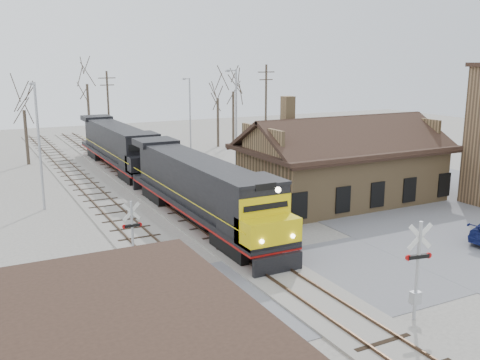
{
  "coord_description": "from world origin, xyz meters",
  "views": [
    {
      "loc": [
        -13.13,
        -19.68,
        10.43
      ],
      "look_at": [
        1.73,
        9.0,
        3.2
      ],
      "focal_mm": 40.0,
      "sensor_mm": 36.0,
      "label": 1
    }
  ],
  "objects": [
    {
      "name": "utility_pole_b",
      "position": [
        2.06,
        43.05,
        4.85
      ],
      "size": [
        2.0,
        0.24,
        9.27
      ],
      "color": "#382D23",
      "rests_on": "ground"
    },
    {
      "name": "locomotive_lead",
      "position": [
        0.0,
        10.94,
        2.33
      ],
      "size": [
        2.99,
        20.0,
        4.44
      ],
      "color": "black",
      "rests_on": "ground"
    },
    {
      "name": "road",
      "position": [
        0.0,
        0.0,
        0.01
      ],
      "size": [
        60.0,
        9.0,
        0.03
      ],
      "primitive_type": "cube",
      "color": "slate",
      "rests_on": "ground"
    },
    {
      "name": "streetlight_a",
      "position": [
        -8.61,
        19.68,
        5.04
      ],
      "size": [
        0.25,
        2.04,
        9.01
      ],
      "color": "#A5A8AD",
      "rests_on": "ground"
    },
    {
      "name": "tree_b",
      "position": [
        -7.62,
        38.23,
        6.46
      ],
      "size": [
        3.71,
        3.71,
        9.08
      ],
      "color": "#382D23",
      "rests_on": "ground"
    },
    {
      "name": "track_main",
      "position": [
        0.0,
        15.0,
        0.07
      ],
      "size": [
        3.4,
        90.0,
        0.24
      ],
      "color": "#A8A298",
      "rests_on": "ground"
    },
    {
      "name": "crossbuck_far",
      "position": [
        -6.14,
        5.6,
        1.72
      ],
      "size": [
        1.03,
        0.27,
        3.6
      ],
      "rotation": [
        0.0,
        0.0,
        3.17
      ],
      "color": "#A5A8AD",
      "rests_on": "ground"
    },
    {
      "name": "streetlight_c",
      "position": [
        9.1,
        35.29,
        4.83
      ],
      "size": [
        0.25,
        2.04,
        8.59
      ],
      "color": "#A5A8AD",
      "rests_on": "ground"
    },
    {
      "name": "utility_pole_c",
      "position": [
        16.14,
        30.69,
        5.24
      ],
      "size": [
        2.0,
        0.24,
        10.03
      ],
      "color": "#382D23",
      "rests_on": "ground"
    },
    {
      "name": "depot",
      "position": [
        11.99,
        12.0,
        2.41
      ],
      "size": [
        15.2,
        9.31,
        7.9
      ],
      "color": "#93754C",
      "rests_on": "ground"
    },
    {
      "name": "tree_c",
      "position": [
        1.16,
        49.81,
        8.79
      ],
      "size": [
        5.04,
        5.04,
        12.34
      ],
      "color": "#382D23",
      "rests_on": "ground"
    },
    {
      "name": "tree_d",
      "position": [
        14.64,
        39.8,
        6.92
      ],
      "size": [
        3.97,
        3.97,
        9.73
      ],
      "color": "#382D23",
      "rests_on": "ground"
    },
    {
      "name": "tree_e",
      "position": [
        17.0,
        40.3,
        7.77
      ],
      "size": [
        4.45,
        4.45,
        10.91
      ],
      "color": "#382D23",
      "rests_on": "ground"
    },
    {
      "name": "track_siding",
      "position": [
        -4.5,
        15.0,
        0.07
      ],
      "size": [
        3.4,
        90.0,
        0.24
      ],
      "color": "#A8A298",
      "rests_on": "ground"
    },
    {
      "name": "locomotive_trailing",
      "position": [
        0.0,
        31.21,
        2.33
      ],
      "size": [
        2.99,
        20.0,
        4.2
      ],
      "color": "black",
      "rests_on": "ground"
    },
    {
      "name": "crossbuck_near",
      "position": [
        2.58,
        -4.98,
        1.96
      ],
      "size": [
        1.19,
        0.33,
        4.2
      ],
      "rotation": [
        0.0,
        0.0,
        -0.19
      ],
      "color": "#A5A8AD",
      "rests_on": "ground"
    },
    {
      "name": "ground",
      "position": [
        0.0,
        0.0,
        0.0
      ],
      "size": [
        140.0,
        140.0,
        0.0
      ],
      "primitive_type": "plane",
      "color": "#A8A298",
      "rests_on": "ground"
    },
    {
      "name": "streetlight_b",
      "position": [
        7.77,
        21.51,
        5.4
      ],
      "size": [
        0.25,
        2.04,
        9.72
      ],
      "color": "#A5A8AD",
      "rests_on": "ground"
    }
  ]
}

